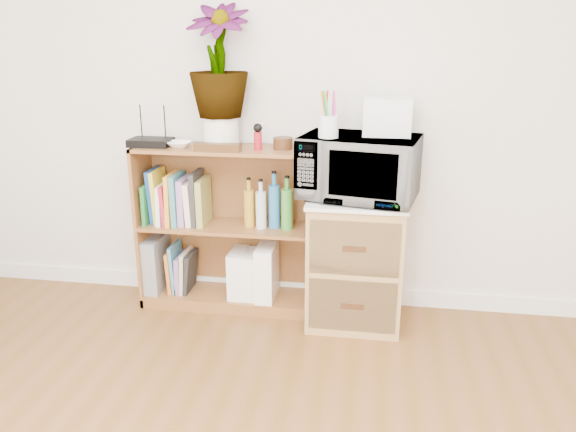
# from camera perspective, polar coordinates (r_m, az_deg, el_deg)

# --- Properties ---
(skirting_board) EXTENTS (4.00, 0.02, 0.10)m
(skirting_board) POSITION_cam_1_polar(r_m,az_deg,el_deg) (3.48, 0.17, -7.46)
(skirting_board) COLOR white
(skirting_board) RESTS_ON ground
(bookshelf) EXTENTS (1.00, 0.30, 0.95)m
(bookshelf) POSITION_cam_1_polar(r_m,az_deg,el_deg) (3.26, -6.30, -1.29)
(bookshelf) COLOR brown
(bookshelf) RESTS_ON ground
(wicker_unit) EXTENTS (0.50, 0.45, 0.70)m
(wicker_unit) POSITION_cam_1_polar(r_m,az_deg,el_deg) (3.13, 6.84, -4.61)
(wicker_unit) COLOR #9E7542
(wicker_unit) RESTS_ON ground
(microwave) EXTENTS (0.66, 0.51, 0.33)m
(microwave) POSITION_cam_1_polar(r_m,az_deg,el_deg) (2.95, 7.22, 4.92)
(microwave) COLOR silver
(microwave) RESTS_ON wicker_unit
(pen_cup) EXTENTS (0.10, 0.10, 0.11)m
(pen_cup) POSITION_cam_1_polar(r_m,az_deg,el_deg) (2.86, 4.13, 9.07)
(pen_cup) COLOR white
(pen_cup) RESTS_ON microwave
(small_appliance) EXTENTS (0.24, 0.20, 0.19)m
(small_appliance) POSITION_cam_1_polar(r_m,az_deg,el_deg) (2.97, 10.03, 9.94)
(small_appliance) COLOR white
(small_appliance) RESTS_ON microwave
(router) EXTENTS (0.23, 0.16, 0.04)m
(router) POSITION_cam_1_polar(r_m,az_deg,el_deg) (3.24, -13.76, 7.29)
(router) COLOR black
(router) RESTS_ON bookshelf
(white_bowl) EXTENTS (0.13, 0.13, 0.03)m
(white_bowl) POSITION_cam_1_polar(r_m,az_deg,el_deg) (3.17, -10.94, 7.16)
(white_bowl) COLOR white
(white_bowl) RESTS_ON bookshelf
(plant_pot) EXTENTS (0.19, 0.19, 0.16)m
(plant_pot) POSITION_cam_1_polar(r_m,az_deg,el_deg) (3.14, -6.82, 8.48)
(plant_pot) COLOR white
(plant_pot) RESTS_ON bookshelf
(potted_plant) EXTENTS (0.33, 0.33, 0.59)m
(potted_plant) POSITION_cam_1_polar(r_m,az_deg,el_deg) (3.10, -7.09, 15.38)
(potted_plant) COLOR #357C31
(potted_plant) RESTS_ON plant_pot
(trinket_box) EXTENTS (0.25, 0.06, 0.04)m
(trinket_box) POSITION_cam_1_polar(r_m,az_deg,el_deg) (3.04, -7.17, 6.95)
(trinket_box) COLOR #381E0F
(trinket_box) RESTS_ON bookshelf
(kokeshi_doll) EXTENTS (0.04, 0.04, 0.10)m
(kokeshi_doll) POSITION_cam_1_polar(r_m,az_deg,el_deg) (3.04, -3.07, 7.61)
(kokeshi_doll) COLOR #A7141D
(kokeshi_doll) RESTS_ON bookshelf
(wooden_bowl) EXTENTS (0.11, 0.11, 0.06)m
(wooden_bowl) POSITION_cam_1_polar(r_m,az_deg,el_deg) (3.07, -0.52, 7.40)
(wooden_bowl) COLOR #371C0F
(wooden_bowl) RESTS_ON bookshelf
(paint_jars) EXTENTS (0.12, 0.04, 0.06)m
(paint_jars) POSITION_cam_1_polar(r_m,az_deg,el_deg) (2.95, 1.68, 6.94)
(paint_jars) COLOR pink
(paint_jars) RESTS_ON bookshelf
(file_box) EXTENTS (0.10, 0.26, 0.33)m
(file_box) POSITION_cam_1_polar(r_m,az_deg,el_deg) (3.48, -13.25, -4.64)
(file_box) COLOR gray
(file_box) RESTS_ON bookshelf
(magazine_holder_left) EXTENTS (0.09, 0.22, 0.27)m
(magazine_holder_left) POSITION_cam_1_polar(r_m,az_deg,el_deg) (3.33, -5.07, -5.75)
(magazine_holder_left) COLOR white
(magazine_holder_left) RESTS_ON bookshelf
(magazine_holder_mid) EXTENTS (0.09, 0.22, 0.27)m
(magazine_holder_mid) POSITION_cam_1_polar(r_m,az_deg,el_deg) (3.32, -3.75, -5.89)
(magazine_holder_mid) COLOR white
(magazine_holder_mid) RESTS_ON bookshelf
(magazine_holder_right) EXTENTS (0.10, 0.26, 0.32)m
(magazine_holder_right) POSITION_cam_1_polar(r_m,az_deg,el_deg) (3.29, -2.15, -5.59)
(magazine_holder_right) COLOR white
(magazine_holder_right) RESTS_ON bookshelf
(cookbooks) EXTENTS (0.35, 0.20, 0.31)m
(cookbooks) POSITION_cam_1_polar(r_m,az_deg,el_deg) (3.29, -11.16, 1.66)
(cookbooks) COLOR #1D6D2E
(cookbooks) RESTS_ON bookshelf
(liquor_bottles) EXTENTS (0.28, 0.07, 0.31)m
(liquor_bottles) POSITION_cam_1_polar(r_m,az_deg,el_deg) (3.15, -1.88, 1.39)
(liquor_bottles) COLOR #B48721
(liquor_bottles) RESTS_ON bookshelf
(lower_books) EXTENTS (0.15, 0.19, 0.29)m
(lower_books) POSITION_cam_1_polar(r_m,az_deg,el_deg) (3.44, -10.75, -5.42)
(lower_books) COLOR #CA6D23
(lower_books) RESTS_ON bookshelf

